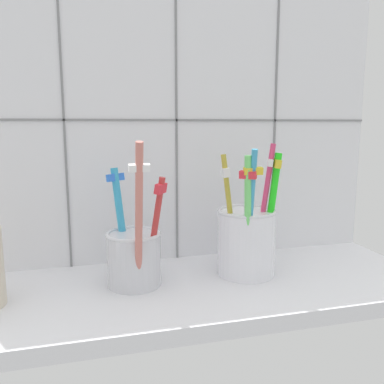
% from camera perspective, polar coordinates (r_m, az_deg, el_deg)
% --- Properties ---
extents(counter_slab, '(0.64, 0.22, 0.02)m').
position_cam_1_polar(counter_slab, '(0.55, 0.51, -13.84)').
color(counter_slab, silver).
rests_on(counter_slab, ground).
extents(tile_wall_back, '(0.64, 0.02, 0.45)m').
position_cam_1_polar(tile_wall_back, '(0.62, -2.43, 9.40)').
color(tile_wall_back, white).
rests_on(tile_wall_back, ground).
extents(toothbrush_cup_left, '(0.08, 0.11, 0.19)m').
position_cam_1_polar(toothbrush_cup_left, '(0.53, -8.18, -8.66)').
color(toothbrush_cup_left, silver).
rests_on(toothbrush_cup_left, counter_slab).
extents(toothbrush_cup_right, '(0.08, 0.09, 0.18)m').
position_cam_1_polar(toothbrush_cup_right, '(0.56, 7.78, -6.49)').
color(toothbrush_cup_right, white).
rests_on(toothbrush_cup_right, counter_slab).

